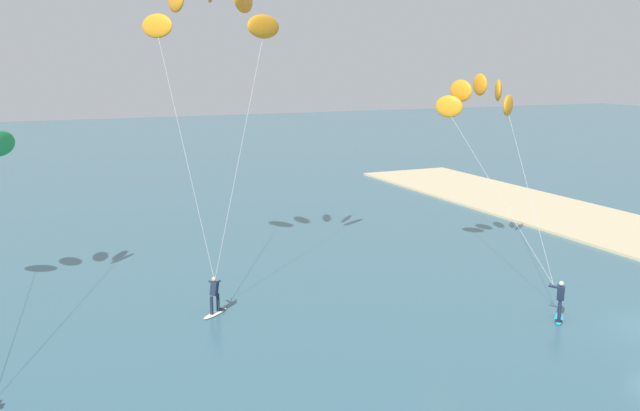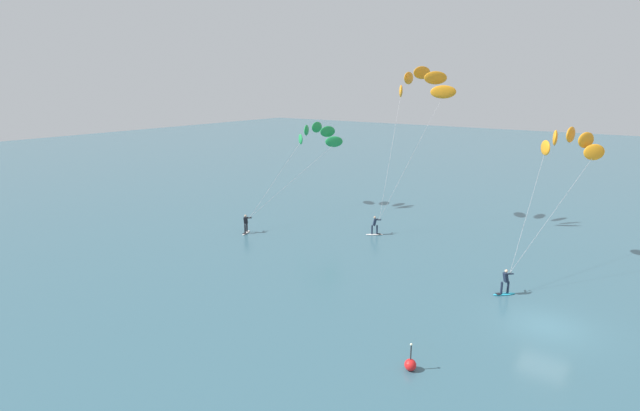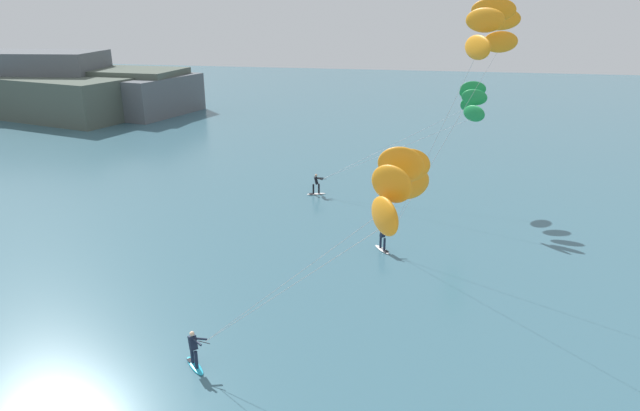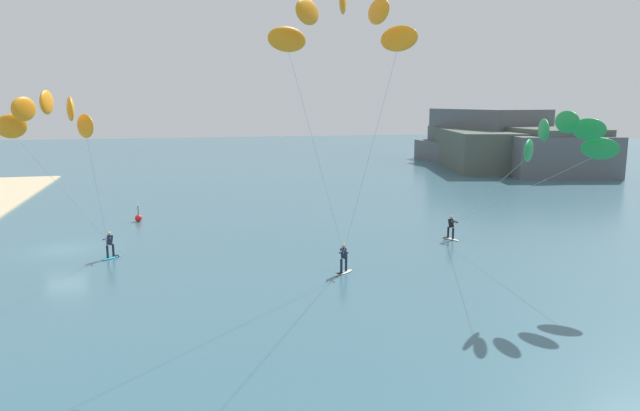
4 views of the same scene
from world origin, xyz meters
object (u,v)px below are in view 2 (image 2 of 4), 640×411
object	(u,v)px
marker_buoy	(410,364)
kitesurfer_mid_water	(420,87)
kitesurfer_far_out	(314,137)
kitesurfer_nearshore	(567,149)

from	to	relation	value
marker_buoy	kitesurfer_mid_water	bearing A→B (deg)	24.95
kitesurfer_far_out	marker_buoy	xyz separation A→B (m)	(-22.43, -21.86, -7.23)
kitesurfer_nearshore	marker_buoy	world-z (taller)	kitesurfer_nearshore
kitesurfer_mid_water	kitesurfer_far_out	bearing A→B (deg)	90.45
kitesurfer_nearshore	marker_buoy	bearing A→B (deg)	172.76
kitesurfer_nearshore	marker_buoy	xyz separation A→B (m)	(-18.92, 2.40, -8.20)
kitesurfer_mid_water	kitesurfer_far_out	world-z (taller)	kitesurfer_mid_water
kitesurfer_far_out	marker_buoy	world-z (taller)	kitesurfer_far_out
kitesurfer_nearshore	kitesurfer_far_out	distance (m)	24.54
kitesurfer_nearshore	kitesurfer_far_out	world-z (taller)	kitesurfer_nearshore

